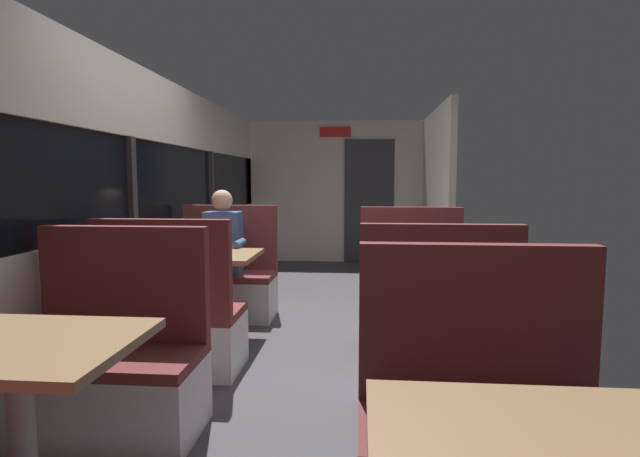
{
  "coord_description": "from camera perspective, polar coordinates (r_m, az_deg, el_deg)",
  "views": [
    {
      "loc": [
        0.42,
        -3.8,
        1.36
      ],
      "look_at": [
        -0.05,
        1.74,
        0.8
      ],
      "focal_mm": 27.27,
      "sensor_mm": 36.0,
      "label": 1
    }
  ],
  "objects": [
    {
      "name": "carriage_window_panel_left",
      "position": [
        4.24,
        -21.41,
        2.01
      ],
      "size": [
        0.09,
        8.48,
        2.3
      ],
      "color": "beige",
      "rests_on": "ground_plane"
    },
    {
      "name": "dining_table_near_window",
      "position": [
        2.27,
        -31.95,
        -13.52
      ],
      "size": [
        0.9,
        0.7,
        0.74
      ],
      "color": "#9E9EA3",
      "rests_on": "ground_plane"
    },
    {
      "name": "ground_plane",
      "position": [
        4.06,
        -1.48,
        -13.91
      ],
      "size": [
        3.3,
        9.2,
        0.02
      ],
      "primitive_type": "cube",
      "color": "#423F44"
    },
    {
      "name": "bench_rear_aisle_facing_end",
      "position": [
        3.24,
        13.29,
        -12.93
      ],
      "size": [
        0.95,
        0.5,
        1.1
      ],
      "color": "silver",
      "rests_on": "ground_plane"
    },
    {
      "name": "bench_mid_window_facing_entry",
      "position": [
        4.92,
        -10.87,
        -6.39
      ],
      "size": [
        0.95,
        0.5,
        1.1
      ],
      "color": "silver",
      "rests_on": "ground_plane"
    },
    {
      "name": "bench_mid_window_facing_end",
      "position": [
        3.64,
        -16.94,
        -10.91
      ],
      "size": [
        0.95,
        0.5,
        1.1
      ],
      "color": "silver",
      "rests_on": "ground_plane"
    },
    {
      "name": "bench_near_window_facing_entry",
      "position": [
        2.93,
        -23.13,
        -15.25
      ],
      "size": [
        0.95,
        0.5,
        1.1
      ],
      "color": "silver",
      "rests_on": "ground_plane"
    },
    {
      "name": "bench_rear_aisle_facing_entry",
      "position": [
        4.57,
        10.72,
        -7.33
      ],
      "size": [
        0.95,
        0.5,
        1.1
      ],
      "color": "silver",
      "rests_on": "ground_plane"
    },
    {
      "name": "dining_table_mid_window",
      "position": [
        4.21,
        -13.53,
        -4.21
      ],
      "size": [
        0.9,
        0.7,
        0.74
      ],
      "color": "#9E9EA3",
      "rests_on": "ground_plane"
    },
    {
      "name": "seated_passenger",
      "position": [
        4.82,
        -11.15,
        -4.14
      ],
      "size": [
        0.47,
        0.55,
        1.26
      ],
      "color": "#26262D",
      "rests_on": "ground_plane"
    },
    {
      "name": "carriage_aisle_panel_right",
      "position": [
        6.88,
        13.46,
        3.89
      ],
      "size": [
        0.08,
        2.4,
        2.3
      ],
      "primitive_type": "cube",
      "color": "beige",
      "rests_on": "ground_plane"
    },
    {
      "name": "bench_front_aisle_facing_entry",
      "position": [
        2.13,
        18.52,
        -23.4
      ],
      "size": [
        0.95,
        0.5,
        1.1
      ],
      "color": "silver",
      "rests_on": "ground_plane"
    },
    {
      "name": "dining_table_rear_aisle",
      "position": [
        3.83,
        11.87,
        -5.16
      ],
      "size": [
        0.9,
        0.7,
        0.74
      ],
      "color": "#9E9EA3",
      "rests_on": "ground_plane"
    },
    {
      "name": "carriage_end_bulkhead",
      "position": [
        8.0,
        2.24,
        4.2
      ],
      "size": [
        2.9,
        0.11,
        2.3
      ],
      "color": "beige",
      "rests_on": "ground_plane"
    }
  ]
}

